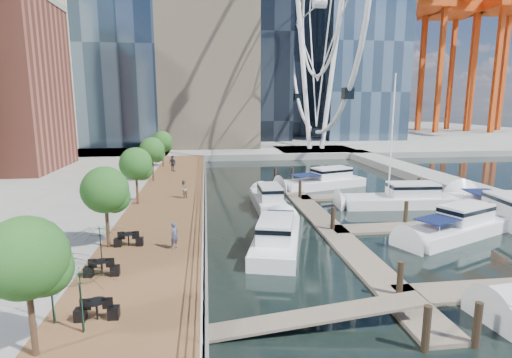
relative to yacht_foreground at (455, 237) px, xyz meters
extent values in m
plane|color=black|center=(-10.96, -5.84, 0.00)|extent=(520.00, 520.00, 0.00)
cube|color=brown|center=(-19.96, 9.16, 0.50)|extent=(6.00, 60.00, 1.00)
cube|color=#595954|center=(-16.96, 9.16, 0.50)|extent=(0.25, 60.00, 1.00)
cube|color=gray|center=(-10.96, 96.16, 0.50)|extent=(200.00, 114.00, 1.00)
cube|color=gray|center=(9.04, 14.16, 0.50)|extent=(4.00, 60.00, 1.00)
cube|color=gray|center=(3.04, 46.16, 0.50)|extent=(14.00, 12.00, 1.00)
cube|color=#6D6051|center=(-7.96, 4.16, 0.10)|extent=(2.00, 32.00, 0.20)
cube|color=#6D6051|center=(-1.96, 2.16, 0.10)|extent=(12.00, 2.00, 0.20)
cube|color=#6D6051|center=(-1.96, 12.16, 0.10)|extent=(12.00, 2.00, 0.20)
cube|color=brown|center=(-40.96, 28.16, 11.00)|extent=(12.00, 14.00, 20.00)
cube|color=#BCAD8E|center=(-46.96, 44.16, 15.00)|extent=(14.00, 16.00, 28.00)
cylinder|color=white|center=(0.54, 46.16, 14.00)|extent=(0.80, 0.80, 26.00)
cylinder|color=white|center=(5.54, 46.16, 14.00)|extent=(0.80, 0.80, 26.00)
torus|color=white|center=(3.04, 46.16, 26.00)|extent=(0.70, 44.70, 44.70)
cylinder|color=#3F2B1C|center=(-22.36, -11.84, 2.20)|extent=(0.20, 0.20, 2.40)
sphere|color=#265B1E|center=(-22.36, -11.84, 4.30)|extent=(2.60, 2.60, 2.60)
cylinder|color=#3F2B1C|center=(-22.36, -1.84, 2.20)|extent=(0.20, 0.20, 2.40)
sphere|color=#265B1E|center=(-22.36, -1.84, 4.30)|extent=(2.60, 2.60, 2.60)
cylinder|color=#3F2B1C|center=(-22.36, 8.16, 2.20)|extent=(0.20, 0.20, 2.40)
sphere|color=#265B1E|center=(-22.36, 8.16, 4.30)|extent=(2.60, 2.60, 2.60)
cylinder|color=#3F2B1C|center=(-22.36, 18.16, 2.20)|extent=(0.20, 0.20, 2.40)
sphere|color=#265B1E|center=(-22.36, 18.16, 4.30)|extent=(2.60, 2.60, 2.60)
cylinder|color=#3F2B1C|center=(-22.36, 28.16, 2.20)|extent=(0.20, 0.20, 2.40)
sphere|color=#265B1E|center=(-22.36, 28.16, 4.30)|extent=(2.60, 2.60, 2.60)
imported|color=#44445A|center=(-18.63, -2.57, 1.76)|extent=(0.63, 0.66, 1.51)
imported|color=#807058|center=(-18.79, 9.80, 1.79)|extent=(0.94, 0.97, 1.58)
imported|color=#333640|center=(-20.77, 24.02, 1.97)|extent=(1.18, 1.11, 1.95)
imported|color=#0F3923|center=(-22.46, -9.96, 2.36)|extent=(3.24, 3.29, 2.71)
imported|color=#0E351F|center=(-21.23, -10.69, 2.17)|extent=(3.07, 3.11, 2.33)
imported|color=#0D331A|center=(-21.92, -5.09, 2.10)|extent=(3.21, 3.23, 2.21)
camera|label=1|loc=(-16.77, -24.21, 8.93)|focal=28.00mm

